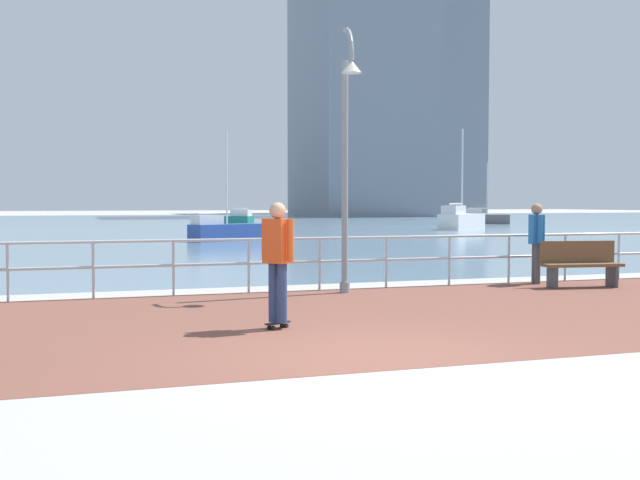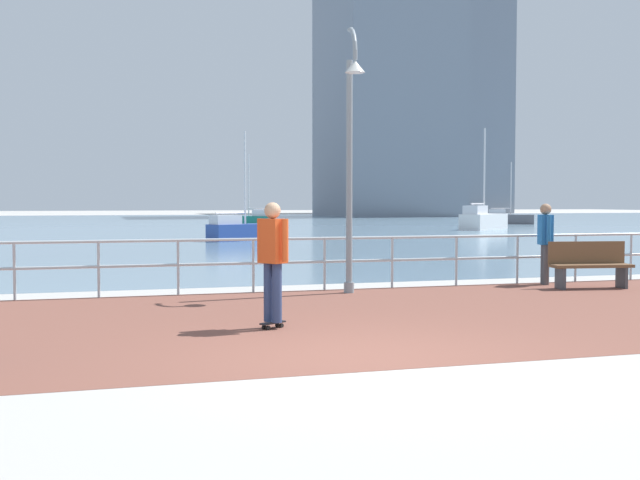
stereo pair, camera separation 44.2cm
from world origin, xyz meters
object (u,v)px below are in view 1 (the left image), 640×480
Objects in this scene: park_bench at (581,263)px; sailboat_white at (485,218)px; skateboarder at (278,253)px; sailboat_teal at (229,220)px; lamppost at (347,147)px; sailboat_gray at (225,230)px; bystander at (536,237)px; sailboat_blue at (461,220)px.

park_bench is 0.34× the size of sailboat_white.
skateboarder is 0.34× the size of sailboat_teal.
lamppost is at bearing 174.88° from park_bench.
skateboarder is 23.73m from sailboat_gray.
sailboat_teal is (5.58, 37.95, -2.24)m from lamppost.
bystander is 1.09m from park_bench.
park_bench is (0.46, -0.85, -0.50)m from bystander.
sailboat_blue reaches higher than sailboat_gray.
sailboat_teal reaches higher than bystander.
park_bench is at bearing 22.79° from skateboarder.
sailboat_blue reaches higher than sailboat_white.
sailboat_gray is 1.01× the size of sailboat_white.
sailboat_gray is (-16.88, -9.55, -0.14)m from sailboat_blue.
bystander is 44.58m from sailboat_white.
sailboat_blue reaches higher than bystander.
skateboarder is (-2.25, -3.40, -1.70)m from lamppost.
sailboat_teal is (0.76, 38.38, -0.00)m from park_bench.
sailboat_white is (28.33, 42.75, -0.56)m from skateboarder.
park_bench is (4.82, -0.43, -2.24)m from lamppost.
sailboat_teal is at bearing 88.14° from bystander.
lamppost is 47.26m from sailboat_white.
sailboat_blue is (13.77, 29.98, 0.12)m from park_bench.
sailboat_blue is (14.23, 29.13, -0.38)m from bystander.
lamppost is 2.89× the size of skateboarder.
bystander is 1.01× the size of park_bench.
sailboat_teal is at bearing 77.84° from sailboat_gray.
bystander is 19.76m from sailboat_gray.
sailboat_white is (7.50, 9.80, -0.14)m from sailboat_blue.
bystander is at bearing 118.37° from park_bench.
sailboat_white is at bearing 3.89° from sailboat_teal.
sailboat_teal is at bearing 79.29° from skateboarder.
sailboat_gray is (1.71, 20.00, -2.25)m from lamppost.
sailboat_blue is 1.31× the size of sailboat_gray.
skateboarder is at bearing -100.71° from sailboat_teal.
lamppost is at bearing -122.17° from sailboat_blue.
bystander reaches higher than park_bench.
bystander is 0.35× the size of sailboat_gray.
sailboat_white reaches higher than bystander.
sailboat_gray is at bearing 97.71° from bystander.
skateboarder is at bearing -123.44° from lamppost.
skateboarder is 42.09m from sailboat_teal.
park_bench is at bearing -61.63° from bystander.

